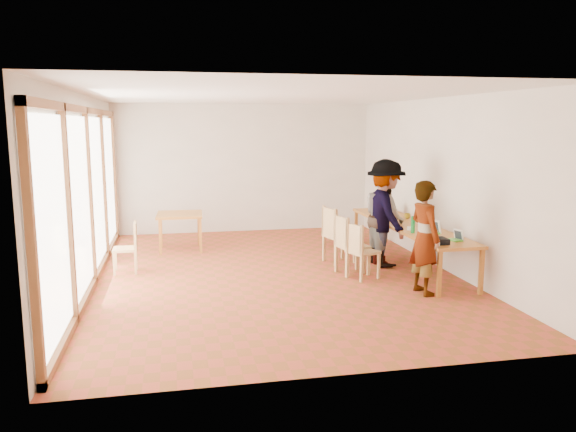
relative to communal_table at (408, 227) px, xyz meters
name	(u,v)px	position (x,y,z in m)	size (l,w,h in m)	color
ground	(274,274)	(-2.50, -0.16, -0.70)	(8.00, 8.00, 0.00)	#AB4229
wall_back	(244,168)	(-2.50, 3.84, 0.80)	(6.00, 0.10, 3.00)	beige
wall_front	(345,232)	(-2.50, -4.16, 0.80)	(6.00, 0.10, 3.00)	beige
wall_right	(440,183)	(0.50, -0.16, 0.80)	(0.10, 8.00, 3.00)	beige
window_wall	(88,191)	(-5.46, -0.16, 0.80)	(0.10, 8.00, 3.00)	white
ceiling	(273,94)	(-2.50, -0.16, 2.32)	(6.00, 8.00, 0.04)	white
communal_table	(408,227)	(0.00, 0.00, 0.00)	(0.80, 4.00, 0.75)	#B57228
side_table	(180,217)	(-4.05, 2.06, -0.03)	(0.90, 0.90, 0.75)	#B57228
chair_near	(358,245)	(-1.19, -0.74, -0.13)	(0.57, 0.57, 0.50)	tan
chair_mid	(347,239)	(-1.29, -0.42, -0.08)	(0.55, 0.55, 0.54)	tan
chair_far	(334,229)	(-1.27, 0.40, -0.07)	(0.60, 0.60, 0.55)	tan
chair_empty	(328,222)	(-1.00, 1.85, -0.19)	(0.46, 0.46, 0.45)	tan
chair_spare	(130,242)	(-4.91, 0.44, -0.17)	(0.42, 0.42, 0.46)	tan
person_near	(425,238)	(-0.48, -1.70, 0.16)	(0.63, 0.41, 1.72)	gray
person_mid	(384,217)	(-0.42, 0.15, 0.18)	(0.85, 0.66, 1.76)	gray
person_far	(385,213)	(-0.44, 0.02, 0.26)	(1.24, 0.71, 1.92)	gray
laptop_near	(457,237)	(0.15, -1.50, 0.10)	(0.23, 0.24, 0.18)	#57BA36
laptop_mid	(432,229)	(0.04, -0.88, 0.11)	(0.31, 0.33, 0.23)	#57BA36
laptop_far	(392,210)	(0.19, 1.26, 0.11)	(0.29, 0.30, 0.21)	#57BA36
yellow_mug	(407,216)	(0.24, 0.60, 0.09)	(0.12, 0.12, 0.09)	gold
green_bottle	(413,225)	(-0.27, -0.80, 0.19)	(0.07, 0.07, 0.28)	#148235
clear_glass	(437,243)	(-0.32, -1.80, 0.09)	(0.07, 0.07, 0.09)	silver
condiment_cup	(409,228)	(-0.22, -0.55, 0.08)	(0.08, 0.08, 0.06)	white
pink_phone	(432,234)	(-0.01, -0.99, 0.05)	(0.05, 0.10, 0.01)	#F05072
black_pouch	(441,241)	(-0.19, -1.67, 0.09)	(0.16, 0.26, 0.09)	black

